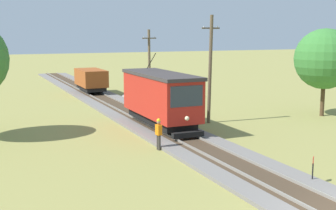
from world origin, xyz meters
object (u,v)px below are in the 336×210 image
at_px(red_tram, 160,97).
at_px(second_worker, 195,114).
at_px(track_worker, 159,133).
at_px(utility_pole_mid, 149,64).
at_px(utility_pole_near_tram, 210,69).
at_px(gravel_pile, 136,91).
at_px(freight_car, 91,80).
at_px(tree_left_near, 325,59).
at_px(trackside_signal_marker, 313,168).

bearing_deg(red_tram, second_worker, -16.04).
bearing_deg(track_worker, utility_pole_mid, 63.30).
bearing_deg(track_worker, red_tram, 59.23).
height_order(utility_pole_near_tram, track_worker, utility_pole_near_tram).
relative_size(gravel_pile, second_worker, 1.68).
relative_size(red_tram, utility_pole_near_tram, 1.11).
distance_m(utility_pole_near_tram, utility_pole_mid, 11.84).
distance_m(red_tram, gravel_pile, 16.71).
height_order(freight_car, utility_pole_mid, utility_pole_mid).
xyz_separation_m(red_tram, second_worker, (2.28, -0.65, -1.21)).
relative_size(red_tram, tree_left_near, 1.26).
bearing_deg(tree_left_near, red_tram, 177.57).
bearing_deg(gravel_pile, second_worker, -95.78).
bearing_deg(red_tram, gravel_pile, 76.15).
bearing_deg(second_worker, utility_pole_mid, -30.30).
xyz_separation_m(freight_car, trackside_signal_marker, (1.76, -31.73, -0.89)).
distance_m(red_tram, utility_pole_mid, 13.03).
height_order(utility_pole_mid, tree_left_near, tree_left_near).
height_order(second_worker, tree_left_near, tree_left_near).
height_order(red_tram, tree_left_near, tree_left_near).
height_order(utility_pole_near_tram, second_worker, utility_pole_near_tram).
bearing_deg(red_tram, freight_car, 90.01).
distance_m(gravel_pile, second_worker, 16.88).
xyz_separation_m(trackside_signal_marker, tree_left_near, (11.75, 12.24, 3.78)).
bearing_deg(trackside_signal_marker, second_worker, 87.57).
height_order(utility_pole_near_tram, trackside_signal_marker, utility_pole_near_tram).
relative_size(freight_car, second_worker, 2.91).
xyz_separation_m(freight_car, track_worker, (-2.21, -23.90, -0.57)).
distance_m(freight_car, track_worker, 24.01).
height_order(utility_pole_near_tram, gravel_pile, utility_pole_near_tram).
height_order(utility_pole_mid, trackside_signal_marker, utility_pole_mid).
bearing_deg(red_tram, tree_left_near, -2.43).
bearing_deg(track_worker, utility_pole_near_tram, 34.40).
bearing_deg(freight_car, track_worker, -95.28).
relative_size(second_worker, tree_left_near, 0.26).
xyz_separation_m(red_tram, track_worker, (-2.21, -4.98, -1.21)).
xyz_separation_m(utility_pole_mid, trackside_signal_marker, (-2.28, -25.14, -2.81)).
xyz_separation_m(freight_car, second_worker, (2.28, -19.57, -0.57)).
height_order(trackside_signal_marker, second_worker, second_worker).
distance_m(track_worker, tree_left_near, 16.69).
xyz_separation_m(freight_car, tree_left_near, (13.51, -19.49, 2.89)).
distance_m(utility_pole_mid, tree_left_near, 16.03).
height_order(freight_car, gravel_pile, freight_car).
bearing_deg(freight_car, second_worker, -83.35).
distance_m(red_tram, track_worker, 5.58).
bearing_deg(freight_car, utility_pole_mid, -58.48).
distance_m(freight_car, tree_left_near, 23.89).
height_order(freight_car, trackside_signal_marker, freight_car).
distance_m(red_tram, utility_pole_near_tram, 4.43).
bearing_deg(freight_car, tree_left_near, -55.27).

